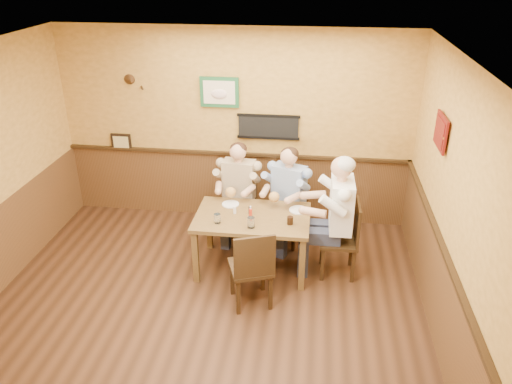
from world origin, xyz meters
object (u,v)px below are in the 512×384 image
water_glass_mid (251,222)px  hot_sauce_bottle (251,213)px  cola_tumbler (290,220)px  chair_back_left (239,207)px  diner_white_elder (340,224)px  chair_near_side (251,266)px  pepper_shaker (250,210)px  chair_back_right (288,214)px  chair_right_end (339,239)px  water_glass_left (217,218)px  salt_shaker (235,210)px  diner_tan_shirt (239,195)px  dining_table (252,222)px  diner_blue_polo (288,201)px

water_glass_mid → hot_sauce_bottle: (-0.03, 0.20, 0.01)m
water_glass_mid → cola_tumbler: size_ratio=1.37×
chair_back_left → diner_white_elder: size_ratio=0.63×
cola_tumbler → chair_near_side: bearing=-126.0°
hot_sauce_bottle → pepper_shaker: 0.14m
chair_back_right → water_glass_mid: 1.09m
chair_right_end → water_glass_left: chair_right_end is taller
chair_right_end → cola_tumbler: bearing=-75.7°
diner_white_elder → pepper_shaker: size_ratio=14.93×
water_glass_mid → salt_shaker: 0.40m
chair_back_right → salt_shaker: size_ratio=9.46×
chair_back_right → diner_tan_shirt: bearing=-166.3°
diner_white_elder → hot_sauce_bottle: bearing=-85.7°
chair_back_right → water_glass_left: 1.25m
chair_back_right → chair_right_end: bearing=-22.6°
hot_sauce_bottle → dining_table: bearing=82.1°
dining_table → hot_sauce_bottle: size_ratio=8.92×
hot_sauce_bottle → chair_back_left: bearing=107.8°
chair_back_left → hot_sauce_bottle: bearing=-66.4°
diner_tan_shirt → hot_sauce_bottle: 0.92m
pepper_shaker → chair_back_right: bearing=55.0°
chair_back_left → cola_tumbler: bearing=-44.7°
diner_blue_polo → cola_tumbler: size_ratio=13.16×
diner_blue_polo → cola_tumbler: 0.84m
chair_right_end → chair_near_side: bearing=-55.6°
chair_near_side → pepper_shaker: (-0.11, 0.74, 0.30)m
water_glass_mid → hot_sauce_bottle: hot_sauce_bottle is taller
chair_back_left → salt_shaker: (0.06, -0.74, 0.36)m
chair_right_end → salt_shaker: (-1.29, 0.02, 0.30)m
chair_back_right → dining_table: bearing=-98.7°
water_glass_mid → diner_blue_polo: bearing=68.4°
chair_back_left → cola_tumbler: size_ratio=9.17×
diner_white_elder → pepper_shaker: bearing=-92.9°
diner_blue_polo → water_glass_mid: 1.05m
diner_blue_polo → chair_near_side: bearing=-81.4°
water_glass_mid → pepper_shaker: water_glass_mid is taller
dining_table → diner_blue_polo: 0.78m
dining_table → hot_sauce_bottle: bearing=-97.9°
cola_tumbler → diner_tan_shirt: bearing=129.5°
dining_table → chair_right_end: (1.06, 0.02, -0.17)m
diner_tan_shirt → diner_blue_polo: diner_blue_polo is taller
pepper_shaker → diner_white_elder: bearing=-1.7°
dining_table → pepper_shaker: bearing=126.2°
chair_near_side → diner_blue_polo: diner_blue_polo is taller
chair_back_right → diner_tan_shirt: size_ratio=0.70×
chair_right_end → water_glass_left: 1.51m
water_glass_left → hot_sauce_bottle: (0.38, 0.14, 0.02)m
pepper_shaker → hot_sauce_bottle: bearing=-79.8°
diner_tan_shirt → water_glass_left: diner_tan_shirt is taller
chair_near_side → water_glass_left: size_ratio=8.34×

